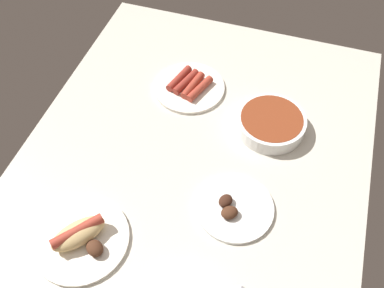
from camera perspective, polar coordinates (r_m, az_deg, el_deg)
name	(u,v)px	position (r cm, az deg, el deg)	size (l,w,h in cm)	color
ground_plane	(190,169)	(114.73, -0.27, -3.32)	(120.00, 90.00, 3.00)	beige
plate_grilled_meat	(234,208)	(106.72, 5.48, -8.27)	(18.91, 18.91, 3.35)	white
plate_sausages	(189,86)	(130.58, -0.35, 7.57)	(20.90, 20.90, 3.26)	white
plate_hotdog_assembled	(80,237)	(104.72, -14.39, -11.65)	(22.51, 22.51, 5.61)	white
bowl_chili	(271,123)	(121.05, 10.28, 2.74)	(18.78, 18.78, 4.49)	white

